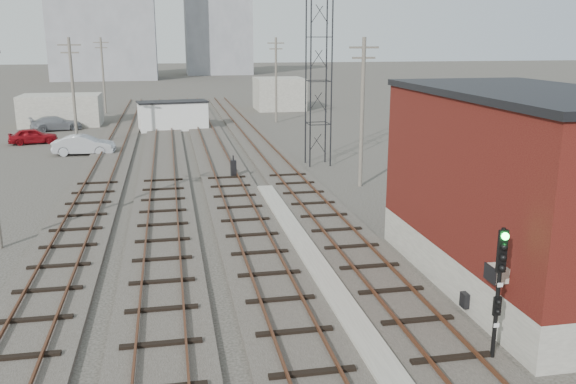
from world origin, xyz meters
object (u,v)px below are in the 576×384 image
object	(u,v)px
car_silver	(84,145)
car_grey	(56,123)
signal_mast	(499,286)
switch_stand	(233,169)
site_trailer	(173,115)
car_red	(33,136)

from	to	relation	value
car_silver	car_grey	distance (m)	14.66
signal_mast	car_silver	world-z (taller)	signal_mast
switch_stand	car_silver	bearing A→B (deg)	127.85
switch_stand	site_trailer	world-z (taller)	site_trailer
site_trailer	car_silver	distance (m)	14.08
car_silver	car_grey	xyz separation A→B (m)	(-4.36, 13.99, -0.07)
site_trailer	car_red	size ratio (longest dim) A/B	1.78
car_red	car_grey	world-z (taller)	car_grey
switch_stand	car_grey	xyz separation A→B (m)	(-15.00, 24.76, 0.02)
car_silver	car_grey	bearing A→B (deg)	21.49
signal_mast	car_grey	distance (m)	53.19
signal_mast	site_trailer	xyz separation A→B (m)	(-8.27, 47.55, -0.91)
car_grey	signal_mast	bearing A→B (deg)	-175.54
site_trailer	car_red	distance (m)	13.50
car_red	car_grey	distance (m)	7.86
site_trailer	switch_stand	bearing A→B (deg)	-89.15
switch_stand	car_grey	distance (m)	28.95
car_silver	car_red	bearing A→B (deg)	43.27
switch_stand	car_silver	world-z (taller)	switch_stand
car_red	car_silver	bearing A→B (deg)	-152.77
car_red	signal_mast	bearing A→B (deg)	-165.78
switch_stand	car_grey	bearing A→B (deg)	114.41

